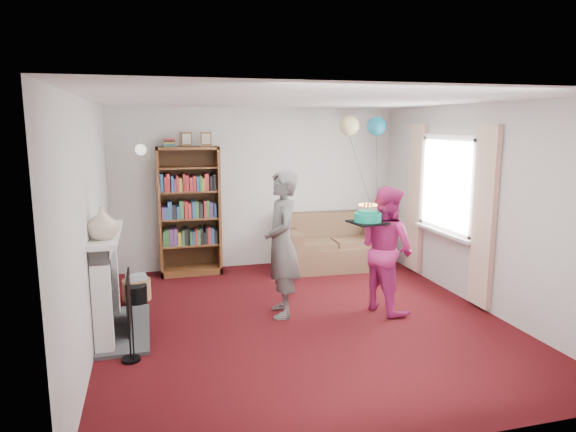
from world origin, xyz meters
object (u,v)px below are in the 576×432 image
object	(u,v)px
bookcase	(189,212)
person_magenta	(387,249)
person_striped	(282,244)
sofa	(331,247)
birthday_cake	(368,217)

from	to	relation	value
bookcase	person_magenta	bearing A→B (deg)	-46.03
bookcase	person_striped	world-z (taller)	bookcase
person_striped	sofa	bearing A→B (deg)	151.77
person_magenta	birthday_cake	distance (m)	0.52
sofa	person_striped	world-z (taller)	person_striped
bookcase	sofa	xyz separation A→B (m)	(2.18, -0.24, -0.62)
person_magenta	birthday_cake	bearing A→B (deg)	90.10
birthday_cake	person_striped	bearing A→B (deg)	164.25
bookcase	sofa	size ratio (longest dim) A/B	1.34
sofa	birthday_cake	size ratio (longest dim) A/B	4.18
bookcase	person_striped	size ratio (longest dim) A/B	1.23
bookcase	person_magenta	world-z (taller)	bookcase
person_striped	bookcase	bearing A→B (deg)	-149.74
person_striped	birthday_cake	distance (m)	1.04
person_striped	person_magenta	world-z (taller)	person_striped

